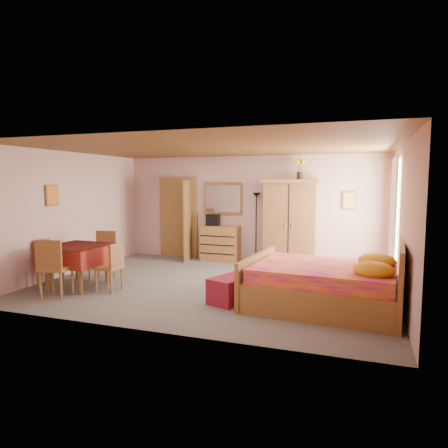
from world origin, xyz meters
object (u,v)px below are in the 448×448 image
at_px(chest_of_drawers, 220,243).
at_px(chair_east, 109,267).
at_px(bench, 240,286).
at_px(chair_north, 102,256).
at_px(wardrobe, 290,223).
at_px(floor_lamp, 256,228).
at_px(dining_table, 78,266).
at_px(sunflower_vase, 300,169).
at_px(stereo, 213,220).
at_px(chair_south, 56,267).
at_px(bed, 324,273).
at_px(chair_west, 50,262).
at_px(wall_mirror, 223,199).

height_order(chest_of_drawers, chair_east, chest_of_drawers).
bearing_deg(bench, chair_north, 172.81).
distance_m(wardrobe, chair_north, 4.23).
xyz_separation_m(floor_lamp, dining_table, (-2.57, -3.30, -0.46)).
bearing_deg(sunflower_vase, bench, -100.24).
height_order(wardrobe, chair_north, wardrobe).
xyz_separation_m(wardrobe, sunflower_vase, (0.20, 0.03, 1.25)).
bearing_deg(stereo, bench, -61.44).
bearing_deg(stereo, chair_south, -109.85).
xyz_separation_m(stereo, dining_table, (-1.46, -3.26, -0.63)).
bearing_deg(chair_east, bed, -83.43).
xyz_separation_m(bench, chair_north, (-3.04, 0.38, 0.27)).
bearing_deg(chair_west, chair_south, 51.42).
height_order(floor_lamp, wardrobe, wardrobe).
height_order(chest_of_drawers, bed, bed).
bearing_deg(sunflower_vase, chair_north, -144.62).
bearing_deg(wardrobe, chair_east, -134.21).
bearing_deg(bench, sunflower_vase, 79.76).
bearing_deg(wardrobe, bench, -100.21).
relative_size(wardrobe, bench, 1.61).
distance_m(dining_table, chair_west, 0.64).
distance_m(dining_table, chair_south, 0.65).
bearing_deg(stereo, chair_west, -122.56).
height_order(wall_mirror, dining_table, wall_mirror).
bearing_deg(sunflower_vase, chair_south, -132.99).
relative_size(bed, chair_south, 2.32).
distance_m(bed, chair_north, 4.42).
bearing_deg(stereo, dining_table, -114.14).
bearing_deg(floor_lamp, wardrobe, -9.47).
height_order(dining_table, chair_south, chair_south).
bearing_deg(dining_table, chair_south, -85.01).
xyz_separation_m(bed, bench, (-1.36, -0.04, -0.33)).
relative_size(wardrobe, chair_north, 2.09).
height_order(wall_mirror, bed, wall_mirror).
height_order(floor_lamp, bed, floor_lamp).
distance_m(chair_south, chair_north, 1.29).
bearing_deg(bed, bench, -173.53).
height_order(stereo, dining_table, stereo).
bearing_deg(sunflower_vase, bed, -73.86).
bearing_deg(floor_lamp, wall_mirror, 171.65).
relative_size(bench, dining_table, 1.17).
bearing_deg(chair_north, dining_table, 78.18).
bearing_deg(wall_mirror, chest_of_drawers, -92.66).
height_order(stereo, bed, stereo).
relative_size(dining_table, chair_east, 1.23).
bearing_deg(stereo, sunflower_vase, -1.98).
xyz_separation_m(chest_of_drawers, floor_lamp, (0.89, 0.08, 0.42)).
distance_m(floor_lamp, dining_table, 4.21).
distance_m(floor_lamp, chair_west, 4.64).
relative_size(dining_table, chair_south, 1.07).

